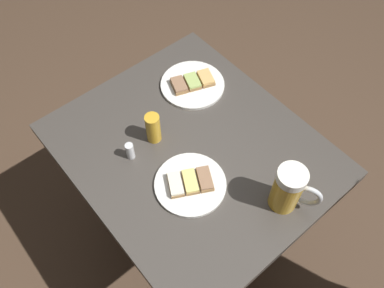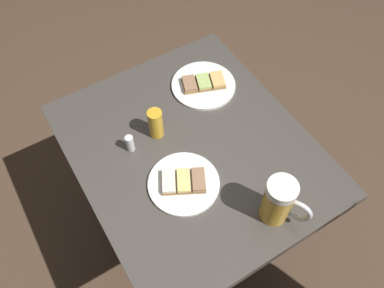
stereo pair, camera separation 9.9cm
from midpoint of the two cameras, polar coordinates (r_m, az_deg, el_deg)
name	(u,v)px [view 1 (the left image)]	position (r m, az deg, el deg)	size (l,w,h in m)	color
ground_plane	(192,237)	(1.89, -1.54, -13.24)	(6.00, 6.00, 0.00)	#4C3828
cafe_table	(192,174)	(1.36, -2.09, -4.50)	(0.80, 0.68, 0.75)	black
plate_near	(190,183)	(1.14, -2.72, -5.81)	(0.21, 0.21, 0.03)	white
plate_far	(192,84)	(1.36, -2.02, 8.48)	(0.22, 0.22, 0.03)	white
beer_mug	(289,189)	(1.07, 11.16, -6.54)	(0.13, 0.09, 0.16)	gold
beer_glass_small	(153,128)	(1.20, -7.92, 2.14)	(0.04, 0.04, 0.10)	gold
salt_shaker	(130,151)	(1.20, -11.19, -1.13)	(0.02, 0.02, 0.06)	silver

